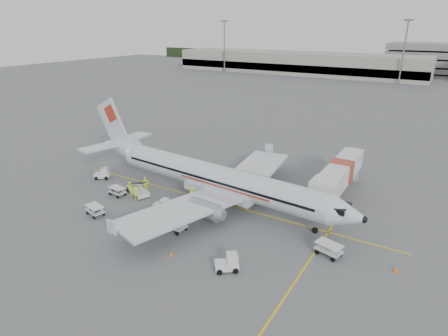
{
  "coord_description": "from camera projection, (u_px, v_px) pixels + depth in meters",
  "views": [
    {
      "loc": [
        22.36,
        -34.94,
        20.35
      ],
      "look_at": [
        0.0,
        2.0,
        3.8
      ],
      "focal_mm": 30.0,
      "sensor_mm": 36.0,
      "label": 1
    }
  ],
  "objects": [
    {
      "name": "treeline",
      "position": [
        405.0,
        62.0,
        184.73
      ],
      "size": [
        300.0,
        3.0,
        6.0
      ],
      "primitive_type": null,
      "color": "black",
      "rests_on": "ground"
    },
    {
      "name": "mast_center",
      "position": [
        403.0,
        53.0,
        133.92
      ],
      "size": [
        3.2,
        1.2,
        22.0
      ],
      "primitive_type": null,
      "color": "slate",
      "rests_on": "ground"
    },
    {
      "name": "cone_nose",
      "position": [
        396.0,
        269.0,
        32.81
      ],
      "size": [
        0.4,
        0.4,
        0.65
      ],
      "primitive_type": "cone",
      "color": "orange",
      "rests_on": "ground"
    },
    {
      "name": "jet_bridge",
      "position": [
        340.0,
        179.0,
        46.99
      ],
      "size": [
        3.27,
        17.38,
        4.56
      ],
      "primitive_type": null,
      "rotation": [
        0.0,
        0.0,
        -0.0
      ],
      "color": "silver",
      "rests_on": "ground"
    },
    {
      "name": "cart_empty_a",
      "position": [
        175.0,
        225.0,
        39.4
      ],
      "size": [
        2.63,
        1.72,
        1.3
      ],
      "primitive_type": null,
      "rotation": [
        0.0,
        0.0,
        -0.1
      ],
      "color": "silver",
      "rests_on": "ground"
    },
    {
      "name": "crew_c",
      "position": [
        136.0,
        193.0,
        46.21
      ],
      "size": [
        1.16,
        1.29,
        1.73
      ],
      "primitive_type": "imported",
      "rotation": [
        0.0,
        0.0,
        2.16
      ],
      "color": "#C8E01A",
      "rests_on": "ground"
    },
    {
      "name": "tug_mid",
      "position": [
        162.0,
        205.0,
        43.6
      ],
      "size": [
        2.1,
        1.42,
        1.5
      ],
      "primitive_type": null,
      "rotation": [
        0.0,
        0.0,
        0.17
      ],
      "color": "silver",
      "rests_on": "ground"
    },
    {
      "name": "ground",
      "position": [
        216.0,
        202.0,
        46.01
      ],
      "size": [
        360.0,
        360.0,
        0.0
      ],
      "primitive_type": "plane",
      "color": "#56595B"
    },
    {
      "name": "tug_aft",
      "position": [
        102.0,
        173.0,
        52.71
      ],
      "size": [
        2.34,
        2.11,
        1.58
      ],
      "primitive_type": null,
      "rotation": [
        0.0,
        0.0,
        0.6
      ],
      "color": "silver",
      "rests_on": "ground"
    },
    {
      "name": "crew_d",
      "position": [
        146.0,
        184.0,
        48.76
      ],
      "size": [
        1.21,
        0.91,
        1.91
      ],
      "primitive_type": "imported",
      "rotation": [
        0.0,
        0.0,
        3.59
      ],
      "color": "#C8E01A",
      "rests_on": "ground"
    },
    {
      "name": "terminal_west",
      "position": [
        295.0,
        63.0,
        167.59
      ],
      "size": [
        110.0,
        22.0,
        9.0
      ],
      "primitive_type": null,
      "color": "gray",
      "rests_on": "ground"
    },
    {
      "name": "belt_loader",
      "position": [
        137.0,
        184.0,
        47.56
      ],
      "size": [
        5.53,
        3.88,
        2.81
      ],
      "primitive_type": null,
      "rotation": [
        0.0,
        0.0,
        -0.42
      ],
      "color": "silver",
      "rests_on": "ground"
    },
    {
      "name": "aircraft",
      "position": [
        216.0,
        161.0,
        44.35
      ],
      "size": [
        40.75,
        33.21,
        10.56
      ],
      "primitive_type": null,
      "rotation": [
        0.0,
        0.0,
        -0.09
      ],
      "color": "silver",
      "rests_on": "ground"
    },
    {
      "name": "crew_a",
      "position": [
        192.0,
        195.0,
        45.69
      ],
      "size": [
        0.73,
        0.53,
        1.84
      ],
      "primitive_type": "imported",
      "rotation": [
        0.0,
        0.0,
        0.15
      ],
      "color": "#C8E01A",
      "rests_on": "ground"
    },
    {
      "name": "crew_b",
      "position": [
        130.0,
        189.0,
        47.46
      ],
      "size": [
        1.04,
        1.12,
        1.83
      ],
      "primitive_type": "imported",
      "rotation": [
        0.0,
        0.0,
        -1.07
      ],
      "color": "#C8E01A",
      "rests_on": "ground"
    },
    {
      "name": "mast_west",
      "position": [
        224.0,
        47.0,
        170.19
      ],
      "size": [
        3.2,
        1.2,
        22.0
      ],
      "primitive_type": null,
      "color": "slate",
      "rests_on": "ground"
    },
    {
      "name": "cart_loaded_a",
      "position": [
        117.0,
        191.0,
        47.52
      ],
      "size": [
        2.29,
        1.5,
        1.13
      ],
      "primitive_type": null,
      "rotation": [
        0.0,
        0.0,
        -0.1
      ],
      "color": "silver",
      "rests_on": "ground"
    },
    {
      "name": "cart_empty_b",
      "position": [
        329.0,
        249.0,
        35.12
      ],
      "size": [
        2.7,
        1.99,
        1.26
      ],
      "primitive_type": null,
      "rotation": [
        0.0,
        0.0,
        -0.25
      ],
      "color": "silver",
      "rests_on": "ground"
    },
    {
      "name": "cart_loaded_b",
      "position": [
        95.0,
        210.0,
        42.58
      ],
      "size": [
        2.54,
        1.86,
        1.19
      ],
      "primitive_type": null,
      "rotation": [
        0.0,
        0.0,
        -0.24
      ],
      "color": "silver",
      "rests_on": "ground"
    },
    {
      "name": "stripe_lead",
      "position": [
        216.0,
        202.0,
        46.01
      ],
      "size": [
        44.0,
        0.2,
        0.01
      ],
      "primitive_type": "cube",
      "color": "yellow",
      "rests_on": "ground"
    },
    {
      "name": "tug_fore",
      "position": [
        227.0,
        262.0,
        32.91
      ],
      "size": [
        2.37,
        2.23,
        1.61
      ],
      "primitive_type": null,
      "rotation": [
        0.0,
        0.0,
        0.67
      ],
      "color": "silver",
      "rests_on": "ground"
    },
    {
      "name": "cone_stbd",
      "position": [
        171.0,
        253.0,
        35.15
      ],
      "size": [
        0.34,
        0.34,
        0.55
      ],
      "primitive_type": "cone",
      "color": "orange",
      "rests_on": "ground"
    },
    {
      "name": "cone_port",
      "position": [
        255.0,
        159.0,
        59.65
      ],
      "size": [
        0.39,
        0.39,
        0.63
      ],
      "primitive_type": "cone",
      "color": "orange",
      "rests_on": "ground"
    },
    {
      "name": "stripe_cross",
      "position": [
        301.0,
        273.0,
        32.85
      ],
      "size": [
        0.2,
        20.0,
        0.01
      ],
      "primitive_type": "cube",
      "color": "yellow",
      "rests_on": "ground"
    }
  ]
}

